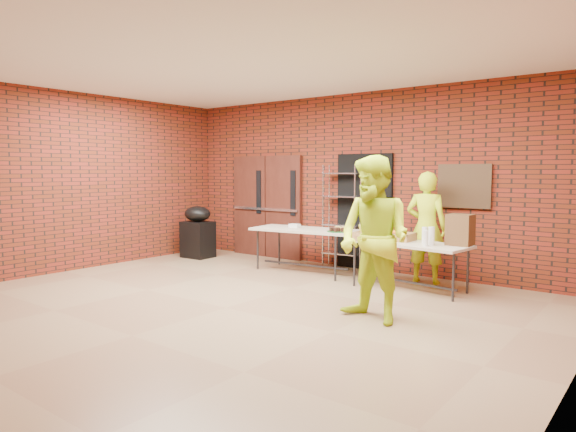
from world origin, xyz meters
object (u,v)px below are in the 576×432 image
at_px(wire_rack, 341,217).
at_px(volunteer_man, 374,239).
at_px(covered_grill, 198,232).
at_px(table_left, 305,232).
at_px(table_right, 410,246).
at_px(volunteer_woman, 426,227).
at_px(coffee_dispenser, 460,230).

distance_m(wire_rack, volunteer_man, 3.40).
xyz_separation_m(covered_grill, volunteer_man, (5.07, -1.83, 0.45)).
xyz_separation_m(table_left, volunteer_man, (2.40, -1.93, 0.28)).
bearing_deg(table_right, volunteer_woman, 97.63).
bearing_deg(coffee_dispenser, table_right, -167.12).
distance_m(wire_rack, table_right, 1.98).
height_order(table_right, volunteer_woman, volunteer_woman).
bearing_deg(table_right, wire_rack, 160.71).
height_order(covered_grill, volunteer_woman, volunteer_woman).
height_order(wire_rack, table_left, wire_rack).
bearing_deg(covered_grill, coffee_dispenser, -1.81).
bearing_deg(wire_rack, coffee_dispenser, -22.92).
bearing_deg(wire_rack, table_right, -33.21).
bearing_deg(table_left, table_right, -11.85).
bearing_deg(coffee_dispenser, wire_rack, 163.58).
xyz_separation_m(table_right, volunteer_woman, (-0.00, 0.62, 0.23)).
xyz_separation_m(covered_grill, volunteer_woman, (4.71, 0.57, 0.36)).
relative_size(wire_rack, table_right, 1.04).
relative_size(coffee_dispenser, volunteer_man, 0.23).
distance_m(table_right, coffee_dispenser, 0.77).
bearing_deg(table_left, coffee_dispenser, -7.48).
bearing_deg(wire_rack, covered_grill, -170.74).
bearing_deg(table_left, covered_grill, 174.45).
distance_m(covered_grill, volunteer_woman, 4.76).
xyz_separation_m(table_right, volunteer_man, (0.36, -1.79, 0.33)).
relative_size(table_left, table_right, 1.08).
relative_size(table_right, volunteer_woman, 1.03).
xyz_separation_m(coffee_dispenser, volunteer_man, (-0.34, -1.95, 0.04)).
relative_size(coffee_dispenser, volunteer_woman, 0.25).
relative_size(wire_rack, volunteer_woman, 1.07).
bearing_deg(wire_rack, volunteer_man, -58.16).
relative_size(table_left, volunteer_man, 1.00).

